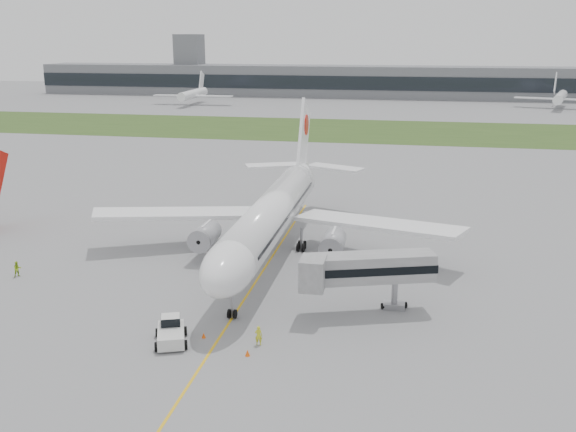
% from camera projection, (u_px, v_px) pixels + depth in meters
% --- Properties ---
extents(ground, '(600.00, 600.00, 0.00)m').
position_uv_depth(ground, '(266.00, 267.00, 77.76)').
color(ground, gray).
rests_on(ground, ground).
extents(apron_markings, '(70.00, 70.00, 0.04)m').
position_uv_depth(apron_markings, '(256.00, 281.00, 73.03)').
color(apron_markings, yellow).
rests_on(apron_markings, ground).
extents(grass_strip, '(600.00, 50.00, 0.02)m').
position_uv_depth(grass_strip, '(354.00, 130.00, 191.24)').
color(grass_strip, '#314D1D').
rests_on(grass_strip, ground).
extents(terminal_building, '(320.00, 22.30, 14.00)m').
position_uv_depth(terminal_building, '(376.00, 82.00, 293.26)').
color(terminal_building, slate).
rests_on(terminal_building, ground).
extents(control_tower, '(12.00, 12.00, 56.00)m').
position_uv_depth(control_tower, '(191.00, 94.00, 313.45)').
color(control_tower, slate).
rests_on(control_tower, ground).
extents(airliner, '(48.13, 53.95, 17.88)m').
position_uv_depth(airliner, '(274.00, 211.00, 80.83)').
color(airliner, white).
rests_on(airliner, ground).
extents(pushback_tug, '(3.97, 4.80, 2.17)m').
position_uv_depth(pushback_tug, '(171.00, 331.00, 58.43)').
color(pushback_tug, silver).
rests_on(pushback_tug, ground).
extents(jet_bridge, '(13.26, 7.68, 6.33)m').
position_uv_depth(jet_bridge, '(363.00, 269.00, 63.52)').
color(jet_bridge, '#A5A5A7').
rests_on(jet_bridge, ground).
extents(safety_cone_left, '(0.38, 0.38, 0.52)m').
position_uv_depth(safety_cone_left, '(204.00, 335.00, 59.31)').
color(safety_cone_left, '#FF5A0D').
rests_on(safety_cone_left, ground).
extents(safety_cone_right, '(0.44, 0.44, 0.61)m').
position_uv_depth(safety_cone_right, '(248.00, 353.00, 55.93)').
color(safety_cone_right, '#FF5A0D').
rests_on(safety_cone_right, ground).
extents(ground_crew_near, '(0.70, 0.49, 1.84)m').
position_uv_depth(ground_crew_near, '(259.00, 336.00, 57.78)').
color(ground_crew_near, yellow).
rests_on(ground_crew_near, ground).
extents(ground_crew_far, '(1.12, 1.15, 1.86)m').
position_uv_depth(ground_crew_far, '(17.00, 269.00, 74.29)').
color(ground_crew_far, '#98C320').
rests_on(ground_crew_far, ground).
extents(distant_aircraft_left, '(33.10, 29.27, 12.56)m').
position_uv_depth(distant_aircraft_left, '(193.00, 105.00, 262.15)').
color(distant_aircraft_left, white).
rests_on(distant_aircraft_left, ground).
extents(distant_aircraft_right, '(39.97, 37.20, 12.78)m').
position_uv_depth(distant_aircraft_right, '(559.00, 109.00, 247.83)').
color(distant_aircraft_right, white).
rests_on(distant_aircraft_right, ground).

